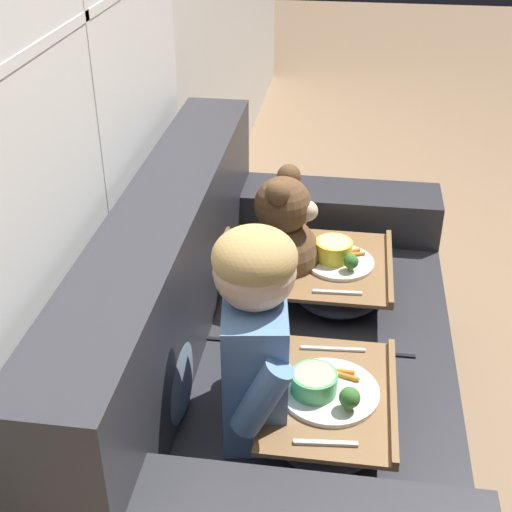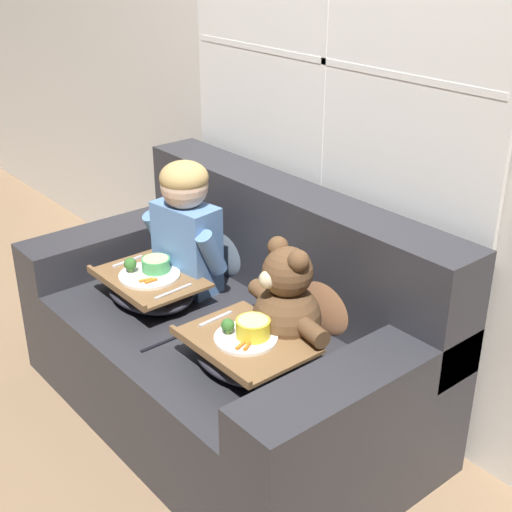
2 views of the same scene
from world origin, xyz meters
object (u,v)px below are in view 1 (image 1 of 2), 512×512
object	(u,v)px
child_figure	(255,323)
throw_pillow_behind_child	(165,362)
couch	(268,375)
lap_tray_child	(328,407)
lap_tray_teddy	(339,275)
throw_pillow_behind_teddy	(212,241)
teddy_bear	(284,242)

from	to	relation	value
child_figure	throw_pillow_behind_child	bearing A→B (deg)	90.04
throw_pillow_behind_child	child_figure	distance (m)	0.26
couch	lap_tray_child	xyz separation A→B (m)	(-0.30, -0.19, 0.18)
lap_tray_teddy	child_figure	bearing A→B (deg)	163.23
child_figure	throw_pillow_behind_teddy	bearing A→B (deg)	20.39
throw_pillow_behind_child	lap_tray_teddy	bearing A→B (deg)	-33.93
couch	lap_tray_teddy	xyz separation A→B (m)	(0.30, -0.19, 0.18)
couch	teddy_bear	distance (m)	0.42
child_figure	teddy_bear	distance (m)	0.62
throw_pillow_behind_child	throw_pillow_behind_teddy	bearing A→B (deg)	0.00
lap_tray_child	teddy_bear	bearing A→B (deg)	16.34
lap_tray_teddy	throw_pillow_behind_child	bearing A→B (deg)	146.07
throw_pillow_behind_teddy	child_figure	world-z (taller)	child_figure
couch	child_figure	bearing A→B (deg)	-179.16
throw_pillow_behind_child	lap_tray_child	xyz separation A→B (m)	(-0.00, -0.41, -0.09)
lap_tray_teddy	lap_tray_child	bearing A→B (deg)	179.96
couch	lap_tray_teddy	distance (m)	0.40
throw_pillow_behind_child	lap_tray_teddy	world-z (taller)	throw_pillow_behind_child
teddy_bear	lap_tray_child	xyz separation A→B (m)	(-0.60, -0.18, -0.11)
couch	lap_tray_child	size ratio (longest dim) A/B	3.81
couch	lap_tray_child	world-z (taller)	couch
teddy_bear	lap_tray_teddy	world-z (taller)	teddy_bear
child_figure	lap_tray_child	size ratio (longest dim) A/B	1.25
child_figure	lap_tray_teddy	xyz separation A→B (m)	(0.60, -0.18, -0.23)
throw_pillow_behind_teddy	lap_tray_teddy	size ratio (longest dim) A/B	0.82
throw_pillow_behind_child	throw_pillow_behind_teddy	xyz separation A→B (m)	(0.60, 0.00, 0.00)
throw_pillow_behind_teddy	teddy_bear	distance (m)	0.23
child_figure	teddy_bear	size ratio (longest dim) A/B	1.23
couch	throw_pillow_behind_teddy	world-z (taller)	couch
throw_pillow_behind_child	throw_pillow_behind_teddy	world-z (taller)	throw_pillow_behind_teddy
throw_pillow_behind_child	lap_tray_teddy	xyz separation A→B (m)	(0.60, -0.41, -0.09)
teddy_bear	lap_tray_child	size ratio (longest dim) A/B	1.02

